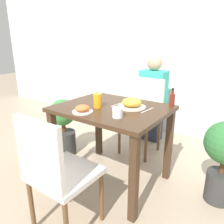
{
  "coord_description": "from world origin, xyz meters",
  "views": [
    {
      "loc": [
        1.1,
        -1.55,
        1.34
      ],
      "look_at": [
        0.0,
        0.0,
        0.72
      ],
      "focal_mm": 35.0,
      "sensor_mm": 36.0,
      "label": 1
    }
  ],
  "objects_px": {
    "potted_plant_left": "(64,125)",
    "juice_glass": "(98,101)",
    "person_figure": "(153,99)",
    "chair_near": "(56,170)",
    "side_plate": "(82,109)",
    "drink_cup": "(117,113)",
    "food_plate": "(132,103)",
    "chair_far": "(143,111)",
    "sauce_bottle": "(172,99)"
  },
  "relations": [
    {
      "from": "side_plate",
      "to": "potted_plant_left",
      "type": "bearing_deg",
      "value": 150.77
    },
    {
      "from": "side_plate",
      "to": "sauce_bottle",
      "type": "relative_size",
      "value": 1.01
    },
    {
      "from": "chair_near",
      "to": "person_figure",
      "type": "xyz_separation_m",
      "value": [
        -0.17,
        1.85,
        0.07
      ]
    },
    {
      "from": "chair_near",
      "to": "side_plate",
      "type": "relative_size",
      "value": 5.19
    },
    {
      "from": "potted_plant_left",
      "to": "person_figure",
      "type": "xyz_separation_m",
      "value": [
        0.68,
        1.01,
        0.21
      ]
    },
    {
      "from": "chair_near",
      "to": "potted_plant_left",
      "type": "relative_size",
      "value": 1.31
    },
    {
      "from": "juice_glass",
      "to": "person_figure",
      "type": "bearing_deg",
      "value": 90.73
    },
    {
      "from": "chair_far",
      "to": "potted_plant_left",
      "type": "relative_size",
      "value": 1.31
    },
    {
      "from": "food_plate",
      "to": "drink_cup",
      "type": "bearing_deg",
      "value": -81.65
    },
    {
      "from": "side_plate",
      "to": "drink_cup",
      "type": "relative_size",
      "value": 2.14
    },
    {
      "from": "drink_cup",
      "to": "chair_near",
      "type": "bearing_deg",
      "value": -104.89
    },
    {
      "from": "chair_far",
      "to": "juice_glass",
      "type": "distance_m",
      "value": 0.9
    },
    {
      "from": "chair_near",
      "to": "sauce_bottle",
      "type": "height_order",
      "value": "sauce_bottle"
    },
    {
      "from": "sauce_bottle",
      "to": "person_figure",
      "type": "height_order",
      "value": "person_figure"
    },
    {
      "from": "food_plate",
      "to": "sauce_bottle",
      "type": "height_order",
      "value": "sauce_bottle"
    },
    {
      "from": "chair_far",
      "to": "chair_near",
      "type": "bearing_deg",
      "value": -85.45
    },
    {
      "from": "side_plate",
      "to": "sauce_bottle",
      "type": "distance_m",
      "value": 0.82
    },
    {
      "from": "chair_near",
      "to": "juice_glass",
      "type": "relative_size",
      "value": 7.18
    },
    {
      "from": "chair_near",
      "to": "side_plate",
      "type": "xyz_separation_m",
      "value": [
        -0.17,
        0.46,
        0.28
      ]
    },
    {
      "from": "side_plate",
      "to": "juice_glass",
      "type": "bearing_deg",
      "value": 86.4
    },
    {
      "from": "drink_cup",
      "to": "person_figure",
      "type": "xyz_separation_m",
      "value": [
        -0.31,
        1.33,
        -0.23
      ]
    },
    {
      "from": "juice_glass",
      "to": "potted_plant_left",
      "type": "xyz_separation_m",
      "value": [
        -0.69,
        0.19,
        -0.46
      ]
    },
    {
      "from": "person_figure",
      "to": "side_plate",
      "type": "bearing_deg",
      "value": -89.86
    },
    {
      "from": "drink_cup",
      "to": "person_figure",
      "type": "height_order",
      "value": "person_figure"
    },
    {
      "from": "potted_plant_left",
      "to": "person_figure",
      "type": "relative_size",
      "value": 0.59
    },
    {
      "from": "chair_near",
      "to": "drink_cup",
      "type": "distance_m",
      "value": 0.62
    },
    {
      "from": "chair_far",
      "to": "person_figure",
      "type": "bearing_deg",
      "value": 98.4
    },
    {
      "from": "potted_plant_left",
      "to": "person_figure",
      "type": "bearing_deg",
      "value": 56.31
    },
    {
      "from": "potted_plant_left",
      "to": "juice_glass",
      "type": "bearing_deg",
      "value": -15.43
    },
    {
      "from": "food_plate",
      "to": "side_plate",
      "type": "relative_size",
      "value": 1.45
    },
    {
      "from": "juice_glass",
      "to": "potted_plant_left",
      "type": "relative_size",
      "value": 0.18
    },
    {
      "from": "chair_far",
      "to": "sauce_bottle",
      "type": "xyz_separation_m",
      "value": [
        0.49,
        -0.42,
        0.32
      ]
    },
    {
      "from": "side_plate",
      "to": "person_figure",
      "type": "bearing_deg",
      "value": 90.14
    },
    {
      "from": "side_plate",
      "to": "sauce_bottle",
      "type": "bearing_deg",
      "value": 48.26
    },
    {
      "from": "chair_near",
      "to": "food_plate",
      "type": "xyz_separation_m",
      "value": [
        0.1,
        0.82,
        0.29
      ]
    },
    {
      "from": "chair_near",
      "to": "juice_glass",
      "type": "distance_m",
      "value": 0.74
    },
    {
      "from": "side_plate",
      "to": "juice_glass",
      "type": "xyz_separation_m",
      "value": [
        0.01,
        0.19,
        0.04
      ]
    },
    {
      "from": "food_plate",
      "to": "person_figure",
      "type": "height_order",
      "value": "person_figure"
    },
    {
      "from": "chair_near",
      "to": "potted_plant_left",
      "type": "xyz_separation_m",
      "value": [
        -0.85,
        0.84,
        -0.14
      ]
    },
    {
      "from": "juice_glass",
      "to": "potted_plant_left",
      "type": "bearing_deg",
      "value": 164.57
    },
    {
      "from": "sauce_bottle",
      "to": "drink_cup",
      "type": "bearing_deg",
      "value": -113.37
    },
    {
      "from": "sauce_bottle",
      "to": "food_plate",
      "type": "bearing_deg",
      "value": -138.02
    },
    {
      "from": "side_plate",
      "to": "drink_cup",
      "type": "xyz_separation_m",
      "value": [
        0.31,
        0.07,
        0.01
      ]
    },
    {
      "from": "food_plate",
      "to": "side_plate",
      "type": "distance_m",
      "value": 0.45
    },
    {
      "from": "chair_far",
      "to": "juice_glass",
      "type": "bearing_deg",
      "value": -92.61
    },
    {
      "from": "chair_far",
      "to": "food_plate",
      "type": "relative_size",
      "value": 3.57
    },
    {
      "from": "sauce_bottle",
      "to": "potted_plant_left",
      "type": "height_order",
      "value": "sauce_bottle"
    },
    {
      "from": "person_figure",
      "to": "potted_plant_left",
      "type": "bearing_deg",
      "value": -123.69
    },
    {
      "from": "chair_far",
      "to": "food_plate",
      "type": "bearing_deg",
      "value": -72.15
    },
    {
      "from": "food_plate",
      "to": "potted_plant_left",
      "type": "height_order",
      "value": "food_plate"
    }
  ]
}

